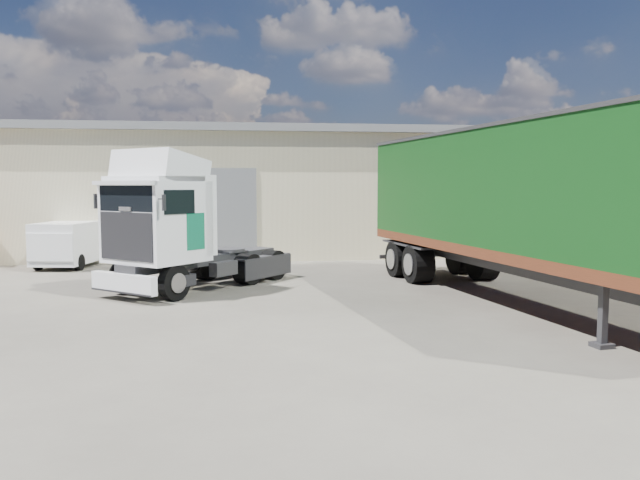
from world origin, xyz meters
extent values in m
plane|color=#2A2622|center=(0.00, 0.00, 0.00)|extent=(120.00, 120.00, 0.00)
cube|color=beige|center=(-6.00, 16.00, 2.50)|extent=(30.00, 12.00, 5.00)
cube|color=#5B5E60|center=(-6.00, 16.00, 5.15)|extent=(30.60, 12.60, 0.30)
cube|color=#5B5E60|center=(-2.00, 9.98, 1.80)|extent=(4.00, 0.08, 3.60)
cube|color=#5B5E60|center=(-6.00, 16.00, 5.35)|extent=(30.60, 0.40, 0.15)
cube|color=brown|center=(11.50, 6.00, 1.25)|extent=(0.35, 26.00, 2.50)
cylinder|color=black|center=(-3.01, 2.68, 0.46)|extent=(2.24, 2.08, 0.92)
cylinder|color=black|center=(-1.06, 5.02, 0.46)|extent=(2.27, 2.11, 0.92)
cylinder|color=black|center=(-0.28, 5.96, 0.46)|extent=(2.27, 2.11, 0.92)
cube|color=#2D2D30|center=(-1.67, 4.28, 0.78)|extent=(4.29, 4.92, 0.26)
cube|color=silver|center=(-3.55, 2.04, 0.48)|extent=(1.85, 1.59, 0.48)
cube|color=silver|center=(-2.82, 2.91, 1.98)|extent=(2.96, 2.93, 2.13)
cube|color=black|center=(-3.46, 2.14, 1.66)|extent=(1.51, 1.27, 1.22)
cube|color=black|center=(-3.45, 2.16, 2.61)|extent=(1.53, 1.29, 0.65)
cube|color=silver|center=(-2.71, 3.05, 3.35)|extent=(2.74, 2.68, 1.07)
cube|color=#0D5D40|center=(-3.44, 3.88, 1.74)|extent=(0.43, 0.51, 0.96)
cube|color=#0D5D40|center=(-1.76, 2.48, 1.74)|extent=(0.43, 0.51, 0.96)
cylinder|color=#2D2D30|center=(-0.95, 5.15, 0.97)|extent=(1.35, 1.35, 0.10)
cube|color=#2D2D30|center=(5.93, -3.64, 0.60)|extent=(0.37, 0.37, 1.20)
cylinder|color=black|center=(5.69, 4.96, 0.58)|extent=(2.91, 1.53, 1.15)
cube|color=#2D2D30|center=(6.31, 0.59, 0.98)|extent=(2.71, 13.05, 0.38)
cube|color=#582714|center=(6.31, 0.59, 1.34)|extent=(4.54, 13.31, 0.26)
cube|color=black|center=(6.31, 0.59, 2.88)|extent=(4.54, 13.31, 2.83)
cube|color=#2D2D30|center=(6.31, 0.59, 4.32)|extent=(4.61, 13.39, 0.09)
cylinder|color=black|center=(-6.91, 8.45, 0.28)|extent=(1.72, 0.84, 0.57)
cylinder|color=black|center=(-6.45, 11.15, 0.28)|extent=(1.72, 0.84, 0.57)
cube|color=silver|center=(-6.68, 9.80, 0.90)|extent=(2.28, 4.17, 1.46)
cube|color=silver|center=(-6.96, 8.19, 0.86)|extent=(1.70, 1.03, 0.94)
cube|color=black|center=(-6.93, 8.36, 1.33)|extent=(1.49, 0.32, 0.52)
camera|label=1|loc=(-0.54, -14.04, 2.94)|focal=35.00mm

